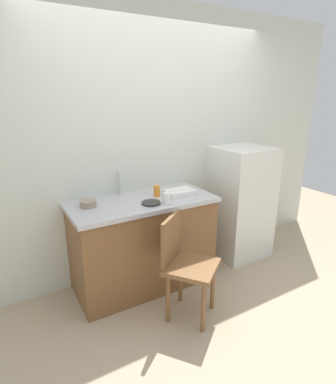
# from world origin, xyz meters

# --- Properties ---
(ground_plane) EXTENTS (8.00, 8.00, 0.00)m
(ground_plane) POSITION_xyz_m (0.00, 0.00, 0.00)
(ground_plane) COLOR tan
(back_wall) EXTENTS (4.80, 0.10, 2.67)m
(back_wall) POSITION_xyz_m (0.00, 1.00, 1.34)
(back_wall) COLOR silver
(back_wall) RESTS_ON ground_plane
(cabinet_base) EXTENTS (1.32, 0.60, 0.85)m
(cabinet_base) POSITION_xyz_m (-0.32, 0.65, 0.42)
(cabinet_base) COLOR brown
(cabinet_base) RESTS_ON ground_plane
(countertop) EXTENTS (1.36, 0.64, 0.04)m
(countertop) POSITION_xyz_m (-0.32, 0.65, 0.87)
(countertop) COLOR #B7B7BC
(countertop) RESTS_ON cabinet_base
(faucet) EXTENTS (0.02, 0.02, 0.23)m
(faucet) POSITION_xyz_m (-0.45, 0.90, 1.00)
(faucet) COLOR #B7B7BC
(faucet) RESTS_ON countertop
(refrigerator) EXTENTS (0.60, 0.57, 1.27)m
(refrigerator) POSITION_xyz_m (0.93, 0.67, 0.64)
(refrigerator) COLOR silver
(refrigerator) RESTS_ON ground_plane
(chair) EXTENTS (0.56, 0.56, 0.89)m
(chair) POSITION_xyz_m (-0.23, 0.06, 0.50)
(chair) COLOR brown
(chair) RESTS_ON ground_plane
(dish_tray) EXTENTS (0.28, 0.20, 0.05)m
(dish_tray) POSITION_xyz_m (0.06, 0.60, 0.91)
(dish_tray) COLOR white
(dish_tray) RESTS_ON countertop
(terracotta_bowl) EXTENTS (0.14, 0.14, 0.06)m
(terracotta_bowl) POSITION_xyz_m (-0.81, 0.72, 0.92)
(terracotta_bowl) COLOR gray
(terracotta_bowl) RESTS_ON countertop
(hotplate) EXTENTS (0.17, 0.17, 0.02)m
(hotplate) POSITION_xyz_m (-0.30, 0.51, 0.90)
(hotplate) COLOR #2D2D2D
(hotplate) RESTS_ON countertop
(cup_orange) EXTENTS (0.06, 0.06, 0.10)m
(cup_orange) POSITION_xyz_m (-0.16, 0.68, 0.94)
(cup_orange) COLOR orange
(cup_orange) RESTS_ON countertop
(cup_white) EXTENTS (0.07, 0.07, 0.11)m
(cup_white) POSITION_xyz_m (-0.19, 0.43, 0.94)
(cup_white) COLOR white
(cup_white) RESTS_ON countertop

